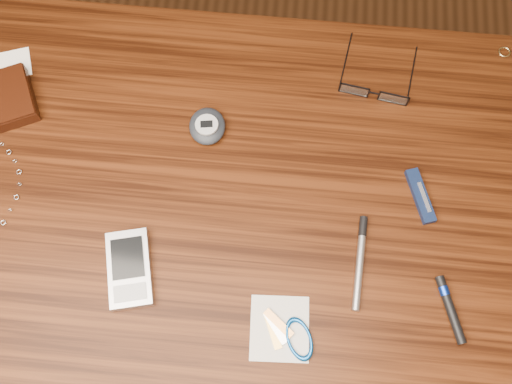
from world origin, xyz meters
TOP-DOWN VIEW (x-y plane):
  - ground at (0.00, 0.00)m, footprint 3.80×3.80m
  - desk at (0.00, 0.00)m, footprint 1.00×0.70m
  - eyeglasses at (0.22, 0.21)m, footprint 0.13×0.13m
  - gold_ring at (0.43, 0.31)m, footprint 0.03×0.03m
  - pda_phone at (-0.13, -0.11)m, footprint 0.09×0.12m
  - pedometer at (-0.05, 0.12)m, footprint 0.07×0.07m
  - notepad_keys at (0.11, -0.18)m, footprint 0.10×0.10m
  - pocket_knife at (0.29, 0.04)m, footprint 0.05×0.09m
  - silver_pen at (0.20, -0.06)m, footprint 0.02×0.14m
  - black_blue_pen at (0.33, -0.12)m, footprint 0.04×0.10m

SIDE VIEW (x-z plane):
  - ground at x=0.00m, z-range 0.00..0.00m
  - desk at x=0.00m, z-range 0.27..1.02m
  - gold_ring at x=0.43m, z-range 0.75..0.75m
  - notepad_keys at x=0.11m, z-range 0.75..0.76m
  - pocket_knife at x=0.29m, z-range 0.75..0.76m
  - silver_pen at x=0.20m, z-range 0.75..0.76m
  - black_blue_pen at x=0.33m, z-range 0.75..0.76m
  - pda_phone at x=-0.13m, z-range 0.75..0.77m
  - eyeglasses at x=0.22m, z-range 0.75..0.77m
  - pedometer at x=-0.05m, z-range 0.75..0.78m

